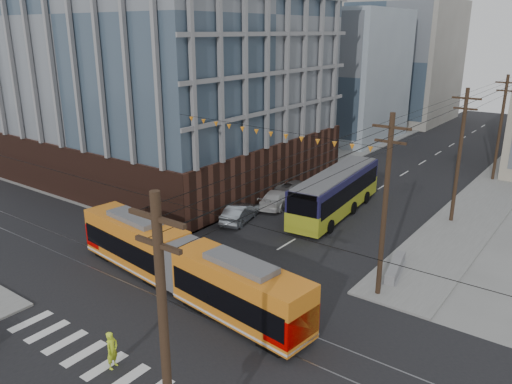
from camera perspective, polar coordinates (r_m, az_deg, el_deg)
ground at (r=28.08m, az=-12.90°, el=-15.25°), size 160.00×160.00×0.00m
office_building at (r=55.34m, az=-10.98°, el=16.77°), size 30.00×25.00×28.60m
bg_bldg_nw_near at (r=75.84m, az=8.69°, el=13.12°), size 18.00×16.00×18.00m
bg_bldg_nw_far at (r=92.78m, az=16.43°, el=14.09°), size 16.00×18.00×20.00m
utility_pole_near at (r=16.41m, az=-10.27°, el=-18.48°), size 0.30×0.30×11.00m
streetcar at (r=30.57m, az=-8.35°, el=-8.22°), size 18.55×4.66×3.54m
city_bus at (r=43.46m, az=9.12°, el=-0.04°), size 4.10×13.59×3.79m
parked_car_silver at (r=41.39m, az=-1.85°, el=-2.39°), size 2.66×4.91×1.53m
parked_car_white at (r=44.95m, az=2.36°, el=-0.74°), size 3.43×5.58×1.51m
parked_car_grey at (r=48.29m, az=5.00°, el=0.48°), size 4.05×5.59×1.41m
pedestrian at (r=25.35m, az=-16.13°, el=-16.96°), size 0.61×0.78×1.89m
jersey_barrier at (r=34.07m, az=15.61°, el=-8.42°), size 1.69×4.16×0.81m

